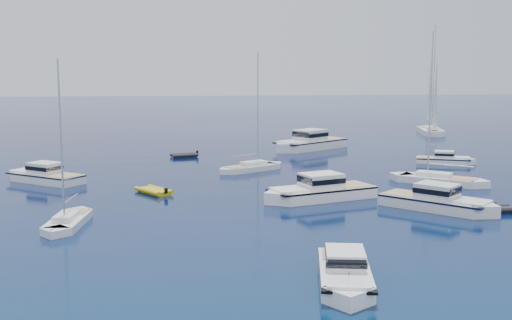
{
  "coord_description": "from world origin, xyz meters",
  "views": [
    {
      "loc": [
        -4.18,
        -37.48,
        11.23
      ],
      "look_at": [
        1.81,
        23.91,
        2.2
      ],
      "focal_mm": 45.92,
      "sensor_mm": 36.0,
      "label": 1
    }
  ],
  "objects_px": {
    "motor_cruiser_near": "(345,284)",
    "sailboat_fore": "(68,225)",
    "motor_cruiser_right": "(439,210)",
    "tender_yellow": "(154,193)"
  },
  "relations": [
    {
      "from": "motor_cruiser_near",
      "to": "sailboat_fore",
      "type": "distance_m",
      "value": 21.72
    },
    {
      "from": "motor_cruiser_right",
      "to": "sailboat_fore",
      "type": "height_order",
      "value": "sailboat_fore"
    },
    {
      "from": "motor_cruiser_right",
      "to": "sailboat_fore",
      "type": "relative_size",
      "value": 0.83
    },
    {
      "from": "tender_yellow",
      "to": "motor_cruiser_near",
      "type": "bearing_deg",
      "value": -101.78
    },
    {
      "from": "motor_cruiser_near",
      "to": "sailboat_fore",
      "type": "relative_size",
      "value": 0.72
    },
    {
      "from": "motor_cruiser_right",
      "to": "tender_yellow",
      "type": "height_order",
      "value": "motor_cruiser_right"
    },
    {
      "from": "motor_cruiser_right",
      "to": "motor_cruiser_near",
      "type": "bearing_deg",
      "value": 10.68
    },
    {
      "from": "motor_cruiser_right",
      "to": "sailboat_fore",
      "type": "bearing_deg",
      "value": -39.97
    },
    {
      "from": "motor_cruiser_right",
      "to": "tender_yellow",
      "type": "xyz_separation_m",
      "value": [
        -22.49,
        8.82,
        0.0
      ]
    },
    {
      "from": "motor_cruiser_near",
      "to": "motor_cruiser_right",
      "type": "xyz_separation_m",
      "value": [
        11.31,
        16.37,
        0.0
      ]
    }
  ]
}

